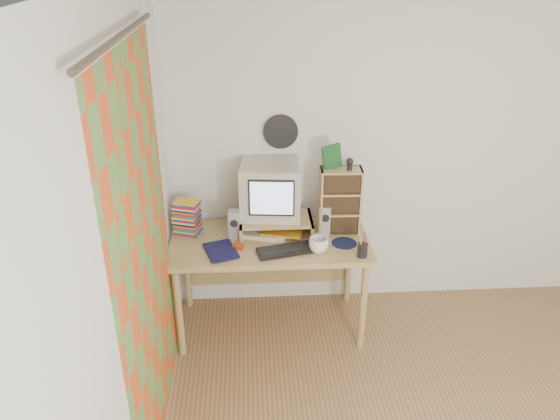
{
  "coord_description": "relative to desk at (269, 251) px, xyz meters",
  "views": [
    {
      "loc": [
        -1.16,
        -2.0,
        2.64
      ],
      "look_at": [
        -0.96,
        1.33,
        1.0
      ],
      "focal_mm": 35.0,
      "sensor_mm": 36.0,
      "label": 1
    }
  ],
  "objects": [
    {
      "name": "speaker_left",
      "position": [
        -0.25,
        -0.03,
        0.24
      ],
      "size": [
        0.08,
        0.08,
        0.21
      ],
      "primitive_type": "cube",
      "rotation": [
        0.0,
        0.0,
        -0.05
      ],
      "color": "silver",
      "rests_on": "desk"
    },
    {
      "name": "game_box",
      "position": [
        0.44,
        0.06,
        0.7
      ],
      "size": [
        0.13,
        0.06,
        0.17
      ],
      "primitive_type": "cube",
      "rotation": [
        0.0,
        0.0,
        0.28
      ],
      "color": "#185423",
      "rests_on": "cd_rack"
    },
    {
      "name": "papers",
      "position": [
        0.02,
        0.03,
        0.16
      ],
      "size": [
        0.38,
        0.32,
        0.04
      ],
      "primitive_type": null,
      "rotation": [
        0.0,
        0.0,
        -0.27
      ],
      "color": "silver",
      "rests_on": "desk"
    },
    {
      "name": "curtain",
      "position": [
        -0.68,
        -0.96,
        0.53
      ],
      "size": [
        0.0,
        2.2,
        2.2
      ],
      "primitive_type": "plane",
      "rotation": [
        1.57,
        0.0,
        1.57
      ],
      "color": "#D24D1D",
      "rests_on": "left_wall"
    },
    {
      "name": "left_wall",
      "position": [
        -0.72,
        -1.44,
        0.63
      ],
      "size": [
        0.0,
        3.5,
        3.5
      ],
      "primitive_type": "plane",
      "rotation": [
        1.57,
        0.0,
        1.57
      ],
      "color": "white",
      "rests_on": "floor"
    },
    {
      "name": "monitor_riser",
      "position": [
        0.05,
        0.04,
        0.23
      ],
      "size": [
        0.52,
        0.3,
        0.12
      ],
      "color": "tan",
      "rests_on": "desk"
    },
    {
      "name": "keyboard",
      "position": [
        0.12,
        -0.24,
        0.15
      ],
      "size": [
        0.44,
        0.23,
        0.03
      ],
      "primitive_type": "cube",
      "rotation": [
        0.0,
        0.0,
        0.23
      ],
      "color": "black",
      "rests_on": "desk"
    },
    {
      "name": "mousepad",
      "position": [
        0.52,
        -0.15,
        0.14
      ],
      "size": [
        0.23,
        0.23,
        0.0
      ],
      "primitive_type": "cylinder",
      "rotation": [
        0.0,
        0.0,
        -0.34
      ],
      "color": "#101136",
      "rests_on": "desk"
    },
    {
      "name": "crt_monitor",
      "position": [
        0.02,
        0.09,
        0.45
      ],
      "size": [
        0.45,
        0.45,
        0.39
      ],
      "primitive_type": "cube",
      "rotation": [
        0.0,
        0.0,
        -0.1
      ],
      "color": "beige",
      "rests_on": "monitor_riser"
    },
    {
      "name": "red_box",
      "position": [
        -0.22,
        -0.18,
        0.15
      ],
      "size": [
        0.08,
        0.06,
        0.04
      ],
      "primitive_type": "cube",
      "rotation": [
        0.0,
        0.0,
        -0.31
      ],
      "color": "#A93412",
      "rests_on": "desk"
    },
    {
      "name": "desk",
      "position": [
        0.0,
        0.0,
        0.0
      ],
      "size": [
        1.4,
        0.7,
        0.75
      ],
      "color": "tan",
      "rests_on": "floor"
    },
    {
      "name": "wall_disc",
      "position": [
        0.1,
        0.29,
        0.81
      ],
      "size": [
        0.25,
        0.02,
        0.25
      ],
      "primitive_type": "cylinder",
      "rotation": [
        1.57,
        0.0,
        0.0
      ],
      "color": "black",
      "rests_on": "back_wall"
    },
    {
      "name": "dvd_stack",
      "position": [
        -0.58,
        0.07,
        0.26
      ],
      "size": [
        0.2,
        0.17,
        0.24
      ],
      "primitive_type": null,
      "rotation": [
        0.0,
        0.0,
        -0.31
      ],
      "color": "brown",
      "rests_on": "desk"
    },
    {
      "name": "diary",
      "position": [
        -0.43,
        -0.25,
        0.16
      ],
      "size": [
        0.28,
        0.24,
        0.05
      ],
      "primitive_type": "imported",
      "rotation": [
        0.0,
        0.0,
        0.31
      ],
      "color": "#12113E",
      "rests_on": "desk"
    },
    {
      "name": "mug",
      "position": [
        0.33,
        -0.25,
        0.19
      ],
      "size": [
        0.16,
        0.16,
        0.11
      ],
      "primitive_type": "imported",
      "rotation": [
        0.0,
        0.0,
        -0.18
      ],
      "color": "white",
      "rests_on": "desk"
    },
    {
      "name": "webcam",
      "position": [
        0.56,
        0.01,
        0.66
      ],
      "size": [
        0.05,
        0.05,
        0.09
      ],
      "primitive_type": null,
      "rotation": [
        0.0,
        0.0,
        0.06
      ],
      "color": "black",
      "rests_on": "cd_rack"
    },
    {
      "name": "back_wall",
      "position": [
        1.03,
        0.31,
        0.63
      ],
      "size": [
        3.5,
        0.0,
        3.5
      ],
      "primitive_type": "plane",
      "rotation": [
        1.57,
        0.0,
        0.0
      ],
      "color": "white",
      "rests_on": "floor"
    },
    {
      "name": "cd_rack",
      "position": [
        0.51,
        0.04,
        0.38
      ],
      "size": [
        0.3,
        0.16,
        0.49
      ],
      "primitive_type": "cube",
      "rotation": [
        0.0,
        0.0,
        -0.03
      ],
      "color": "tan",
      "rests_on": "desk"
    },
    {
      "name": "speaker_right",
      "position": [
        0.4,
        0.01,
        0.24
      ],
      "size": [
        0.09,
        0.09,
        0.22
      ],
      "primitive_type": "cube",
      "rotation": [
        0.0,
        0.0,
        -0.13
      ],
      "color": "silver",
      "rests_on": "desk"
    },
    {
      "name": "pen_cup",
      "position": [
        0.61,
        -0.34,
        0.2
      ],
      "size": [
        0.08,
        0.08,
        0.14
      ],
      "primitive_type": null,
      "rotation": [
        0.0,
        0.0,
        0.22
      ],
      "color": "black",
      "rests_on": "desk"
    }
  ]
}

